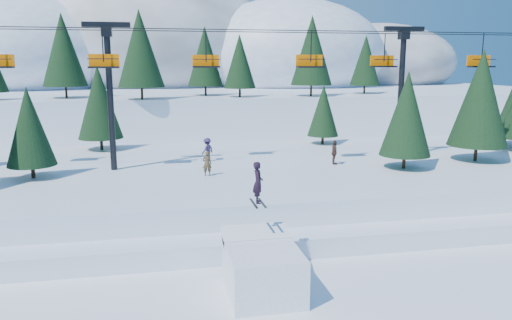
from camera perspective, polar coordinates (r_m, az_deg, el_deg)
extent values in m
plane|color=white|center=(21.76, 5.95, -16.55)|extent=(160.00, 160.00, 0.00)
cube|color=white|center=(37.88, -2.09, -2.38)|extent=(70.00, 22.00, 2.50)
cube|color=white|center=(28.64, 1.19, -8.33)|extent=(70.00, 6.00, 1.10)
cube|color=white|center=(86.85, -7.47, 6.33)|extent=(110.00, 60.00, 6.00)
ellipsoid|color=white|center=(93.04, -25.59, 10.88)|extent=(36.00, 32.40, 19.80)
ellipsoid|color=#605B59|center=(96.41, -11.71, 12.77)|extent=(44.00, 39.60, 26.40)
ellipsoid|color=white|center=(91.55, 3.86, 11.92)|extent=(34.00, 30.60, 19.72)
ellipsoid|color=#605B59|center=(104.07, 13.84, 10.81)|extent=(30.00, 27.00, 15.00)
cylinder|color=black|center=(57.61, -12.90, 7.45)|extent=(0.26, 0.26, 1.37)
cone|color=#19381C|center=(57.53, -13.11, 12.33)|extent=(5.10, 5.10, 8.43)
cylinder|color=black|center=(60.42, -1.86, 7.72)|extent=(0.26, 0.26, 1.03)
cone|color=#19381C|center=(60.32, -1.88, 11.22)|extent=(3.84, 3.84, 6.35)
cylinder|color=black|center=(62.43, 6.30, 7.91)|extent=(0.26, 0.26, 1.36)
cone|color=#19381C|center=(62.35, 6.40, 12.36)|extent=(5.03, 5.03, 8.32)
cylinder|color=black|center=(62.70, -20.87, 7.27)|extent=(0.26, 0.26, 1.35)
cone|color=#19381C|center=(62.63, -21.17, 11.68)|extent=(5.03, 5.03, 8.31)
cylinder|color=black|center=(68.63, 12.27, 7.89)|extent=(0.26, 0.26, 1.07)
cone|color=#19381C|center=(68.54, 12.40, 11.07)|extent=(3.96, 3.96, 6.54)
cylinder|color=black|center=(63.52, -5.77, 7.90)|extent=(0.26, 0.26, 1.19)
cone|color=#19381C|center=(63.43, -5.85, 11.73)|extent=(4.41, 4.41, 7.29)
cube|color=white|center=(22.43, 0.80, -12.62)|extent=(3.12, 3.85, 2.11)
cube|color=white|center=(23.52, -0.05, -8.57)|extent=(3.12, 1.35, 0.75)
imported|color=black|center=(22.76, 0.22, -2.58)|extent=(0.53, 0.74, 1.93)
cube|color=black|center=(22.98, -0.27, -4.97)|extent=(0.11, 1.65, 0.03)
cube|color=black|center=(23.06, 0.71, -4.92)|extent=(0.11, 1.65, 0.03)
cylinder|color=black|center=(36.58, -16.31, 6.62)|extent=(0.44, 0.44, 10.00)
cube|color=black|center=(36.58, -16.76, 14.60)|extent=(3.20, 0.35, 0.35)
cube|color=black|center=(36.55, -16.71, 13.90)|extent=(0.70, 0.70, 0.70)
cylinder|color=black|center=(41.06, 16.19, 7.07)|extent=(0.44, 0.44, 10.00)
cube|color=black|center=(41.06, 16.59, 14.18)|extent=(3.20, 0.35, 0.35)
cube|color=black|center=(41.03, 16.55, 13.55)|extent=(0.70, 0.70, 0.70)
cylinder|color=black|center=(36.11, 1.34, 14.63)|extent=(46.00, 0.06, 0.06)
cylinder|color=black|center=(38.45, 0.53, 14.42)|extent=(46.00, 0.06, 0.06)
cylinder|color=black|center=(35.33, -17.13, 12.45)|extent=(0.08, 0.08, 2.20)
cube|color=black|center=(35.32, -16.99, 10.10)|extent=(2.00, 0.75, 0.12)
cube|color=#F97000|center=(35.69, -16.97, 10.83)|extent=(2.00, 0.10, 0.85)
cylinder|color=black|center=(34.97, -17.10, 10.99)|extent=(2.00, 0.06, 0.06)
cylinder|color=black|center=(37.77, -5.75, 12.75)|extent=(0.08, 0.08, 2.20)
cube|color=black|center=(37.75, -5.71, 10.55)|extent=(2.00, 0.75, 0.12)
cube|color=#F97000|center=(38.13, -5.78, 11.23)|extent=(2.00, 0.10, 0.85)
cylinder|color=black|center=(37.40, -5.67, 11.39)|extent=(2.00, 0.06, 0.06)
cylinder|color=black|center=(36.89, 6.31, 12.78)|extent=(0.08, 0.08, 2.20)
cube|color=black|center=(36.87, 6.26, 10.53)|extent=(2.00, 0.75, 0.12)
cube|color=#F97000|center=(37.23, 6.09, 11.23)|extent=(2.00, 0.10, 0.85)
cylinder|color=black|center=(36.54, 6.45, 11.38)|extent=(2.00, 0.06, 0.06)
cylinder|color=black|center=(41.64, 14.49, 12.31)|extent=(0.08, 0.08, 2.20)
cube|color=black|center=(41.62, 14.39, 10.31)|extent=(2.00, 0.75, 0.12)
cube|color=#F97000|center=(41.96, 14.20, 10.94)|extent=(2.00, 0.10, 0.85)
cylinder|color=black|center=(41.31, 14.64, 11.06)|extent=(2.00, 0.06, 0.06)
cylinder|color=black|center=(43.11, 24.49, 11.62)|extent=(0.08, 0.08, 2.20)
cube|color=black|center=(43.10, 24.33, 9.70)|extent=(2.00, 0.75, 0.12)
cube|color=#F97000|center=(43.41, 24.09, 10.32)|extent=(2.00, 0.10, 0.85)
cylinder|color=black|center=(42.81, 24.67, 10.41)|extent=(2.00, 0.06, 0.06)
cylinder|color=black|center=(42.67, 23.81, 0.74)|extent=(0.26, 0.26, 1.20)
cone|color=#19381C|center=(42.18, 24.26, 6.48)|extent=(4.46, 4.46, 7.37)
cylinder|color=black|center=(48.06, 16.22, 2.05)|extent=(0.26, 0.26, 0.77)
cone|color=#19381C|center=(47.72, 16.39, 5.32)|extent=(2.87, 2.87, 4.74)
cylinder|color=black|center=(46.00, -17.24, 1.77)|extent=(0.26, 0.26, 1.03)
cone|color=#19381C|center=(45.57, -17.51, 6.36)|extent=(3.84, 3.84, 6.35)
cylinder|color=black|center=(47.54, 7.61, 2.31)|extent=(0.26, 0.26, 0.78)
cone|color=#19381C|center=(47.20, 7.70, 5.66)|extent=(2.90, 2.90, 4.80)
cylinder|color=black|center=(36.41, -24.12, -1.21)|extent=(0.26, 0.26, 0.85)
cone|color=#19381C|center=(35.94, -24.50, 3.51)|extent=(3.15, 3.15, 5.21)
cylinder|color=black|center=(37.72, 16.54, -0.19)|extent=(0.26, 0.26, 0.98)
cone|color=#19381C|center=(37.23, 16.84, 5.10)|extent=(3.64, 3.64, 6.02)
imported|color=#1B332E|center=(45.36, 17.79, 2.09)|extent=(0.95, 1.04, 1.78)
imported|color=brown|center=(33.88, -5.62, -0.40)|extent=(0.62, 0.41, 1.71)
imported|color=#442C22|center=(37.94, 8.95, 0.85)|extent=(0.57, 1.11, 1.82)
imported|color=#33244E|center=(38.92, -5.58, 1.19)|extent=(1.32, 1.31, 1.83)
cylinder|color=black|center=(27.89, 11.49, -9.32)|extent=(0.06, 0.06, 0.90)
cylinder|color=black|center=(28.60, 17.05, -9.08)|extent=(0.06, 0.06, 0.90)
cube|color=#F97000|center=(28.18, 14.32, -9.02)|extent=(2.76, 0.57, 0.55)
cylinder|color=black|center=(30.14, 17.59, -8.06)|extent=(0.06, 0.06, 0.90)
cylinder|color=black|center=(30.82, 22.75, -7.99)|extent=(0.06, 0.06, 0.90)
cube|color=#F97000|center=(30.42, 20.21, -7.86)|extent=(2.68, 0.88, 0.55)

